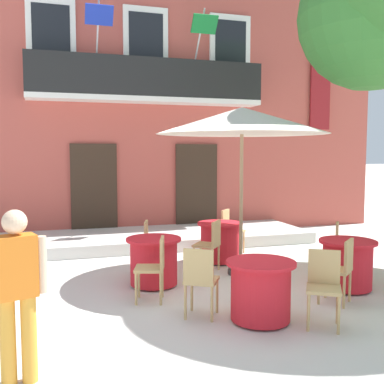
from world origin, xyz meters
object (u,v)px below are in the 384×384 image
(cafe_chair_near_tree_1, at_px, (341,266))
(cafe_chair_far_side_1, at_px, (152,243))
(cafe_table_near_tree, at_px, (347,264))
(cafe_chair_near_tree_0, at_px, (343,245))
(cafe_chair_front_1, at_px, (200,277))
(cafe_table_front, at_px, (261,290))
(cafe_umbrella, at_px, (242,122))
(cafe_table_middle, at_px, (220,242))
(cafe_chair_far_side_0, at_px, (155,264))
(pedestrian_mid_plaza, at_px, (17,287))
(cafe_chair_middle_0, at_px, (230,228))
(cafe_table_far_side, at_px, (154,261))
(cafe_chair_middle_1, at_px, (211,242))
(cafe_chair_front_0, at_px, (324,283))

(cafe_chair_near_tree_1, xyz_separation_m, cafe_chair_far_side_1, (-2.14, 2.35, 0.00))
(cafe_table_near_tree, height_order, cafe_chair_far_side_1, cafe_chair_far_side_1)
(cafe_chair_near_tree_0, height_order, cafe_chair_front_1, same)
(cafe_table_front, distance_m, cafe_chair_far_side_1, 2.74)
(cafe_chair_far_side_1, distance_m, cafe_umbrella, 2.58)
(cafe_chair_near_tree_0, height_order, cafe_chair_far_side_1, same)
(cafe_table_middle, bearing_deg, cafe_chair_far_side_0, -131.80)
(cafe_chair_front_1, height_order, cafe_chair_far_side_0, same)
(cafe_chair_far_side_0, distance_m, pedestrian_mid_plaza, 2.54)
(cafe_table_near_tree, relative_size, cafe_chair_near_tree_0, 0.95)
(cafe_umbrella, bearing_deg, cafe_chair_middle_0, 74.82)
(cafe_table_far_side, bearing_deg, cafe_table_near_tree, -20.75)
(cafe_chair_middle_0, relative_size, cafe_table_front, 1.05)
(pedestrian_mid_plaza, bearing_deg, cafe_table_front, 14.84)
(cafe_table_middle, height_order, cafe_chair_far_side_1, cafe_chair_far_side_1)
(cafe_chair_near_tree_1, height_order, cafe_umbrella, cafe_umbrella)
(cafe_table_far_side, distance_m, cafe_chair_far_side_1, 0.77)
(cafe_table_far_side, relative_size, cafe_chair_far_side_0, 0.95)
(cafe_table_middle, bearing_deg, cafe_chair_near_tree_0, -43.68)
(cafe_table_far_side, bearing_deg, cafe_chair_middle_1, 24.77)
(cafe_table_near_tree, distance_m, cafe_chair_near_tree_1, 0.77)
(cafe_chair_front_1, bearing_deg, cafe_chair_near_tree_0, 21.50)
(cafe_table_middle, xyz_separation_m, cafe_table_far_side, (-1.54, -1.15, 0.00))
(cafe_chair_front_1, relative_size, cafe_chair_far_side_1, 1.00)
(cafe_chair_near_tree_1, height_order, cafe_chair_front_0, same)
(cafe_chair_middle_1, bearing_deg, cafe_table_front, -94.48)
(cafe_table_middle, distance_m, cafe_chair_far_side_0, 2.54)
(cafe_table_far_side, xyz_separation_m, cafe_umbrella, (1.57, 0.22, 2.22))
(cafe_chair_near_tree_0, xyz_separation_m, cafe_chair_far_side_1, (-3.04, 1.15, 0.00))
(cafe_table_near_tree, relative_size, cafe_chair_near_tree_1, 0.95)
(cafe_chair_middle_0, xyz_separation_m, cafe_chair_far_side_1, (-1.86, -1.02, 0.00))
(cafe_table_front, xyz_separation_m, pedestrian_mid_plaza, (-2.76, -0.73, 0.51))
(cafe_table_middle, height_order, cafe_umbrella, cafe_umbrella)
(cafe_table_near_tree, relative_size, cafe_chair_far_side_1, 0.95)
(cafe_chair_front_1, height_order, cafe_chair_far_side_1, same)
(cafe_chair_near_tree_1, bearing_deg, cafe_umbrella, 110.99)
(cafe_chair_middle_0, bearing_deg, cafe_chair_front_1, -117.59)
(pedestrian_mid_plaza, bearing_deg, cafe_chair_near_tree_0, 23.77)
(cafe_chair_middle_1, relative_size, cafe_umbrella, 0.31)
(cafe_chair_middle_1, height_order, pedestrian_mid_plaza, pedestrian_mid_plaza)
(cafe_table_middle, xyz_separation_m, cafe_chair_middle_0, (0.45, 0.61, 0.14))
(cafe_chair_front_0, bearing_deg, cafe_table_far_side, 126.00)
(cafe_table_far_side, relative_size, cafe_chair_far_side_1, 0.95)
(cafe_table_near_tree, distance_m, cafe_chair_front_1, 2.59)
(cafe_chair_near_tree_1, distance_m, cafe_chair_front_0, 0.90)
(cafe_chair_far_side_1, bearing_deg, cafe_chair_middle_0, 28.67)
(cafe_chair_near_tree_0, xyz_separation_m, cafe_chair_near_tree_1, (-0.90, -1.20, 0.00))
(cafe_chair_middle_0, relative_size, cafe_chair_middle_1, 1.00)
(cafe_table_front, bearing_deg, pedestrian_mid_plaza, -165.16)
(cafe_table_middle, bearing_deg, cafe_umbrella, -88.02)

